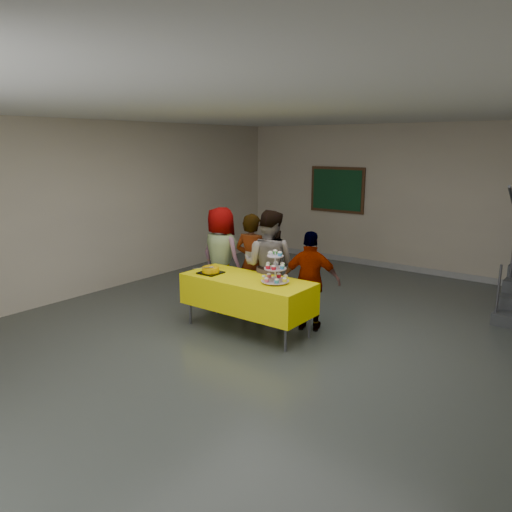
% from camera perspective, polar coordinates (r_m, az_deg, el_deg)
% --- Properties ---
extents(room_shell, '(10.00, 10.04, 3.02)m').
position_cam_1_polar(room_shell, '(6.09, 2.20, 8.35)').
color(room_shell, '#4C514C').
rests_on(room_shell, ground).
extents(bake_table, '(1.88, 0.78, 0.77)m').
position_cam_1_polar(bake_table, '(6.99, -0.99, -4.24)').
color(bake_table, '#595960').
rests_on(bake_table, ground).
extents(cupcake_stand, '(0.38, 0.38, 0.44)m').
position_cam_1_polar(cupcake_stand, '(6.66, 2.21, -1.70)').
color(cupcake_stand, silver).
rests_on(cupcake_stand, bake_table).
extents(bear_cake, '(0.32, 0.36, 0.12)m').
position_cam_1_polar(bear_cake, '(7.20, -5.20, -1.53)').
color(bear_cake, black).
rests_on(bear_cake, bake_table).
extents(schoolchild_a, '(0.81, 0.55, 1.61)m').
position_cam_1_polar(schoolchild_a, '(8.10, -4.02, -0.07)').
color(schoolchild_a, slate).
rests_on(schoolchild_a, ground).
extents(schoolchild_b, '(0.61, 0.44, 1.56)m').
position_cam_1_polar(schoolchild_b, '(7.71, -0.46, -0.88)').
color(schoolchild_b, slate).
rests_on(schoolchild_b, ground).
extents(schoolchild_c, '(0.93, 0.80, 1.66)m').
position_cam_1_polar(schoolchild_c, '(7.40, 1.47, -1.09)').
color(schoolchild_c, slate).
rests_on(schoolchild_c, ground).
extents(schoolchild_d, '(0.90, 0.64, 1.42)m').
position_cam_1_polar(schoolchild_d, '(7.04, 6.28, -2.89)').
color(schoolchild_d, slate).
rests_on(schoolchild_d, ground).
extents(noticeboard, '(1.30, 0.05, 1.00)m').
position_cam_1_polar(noticeboard, '(11.27, 9.26, 7.49)').
color(noticeboard, '#472B16').
rests_on(noticeboard, ground).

